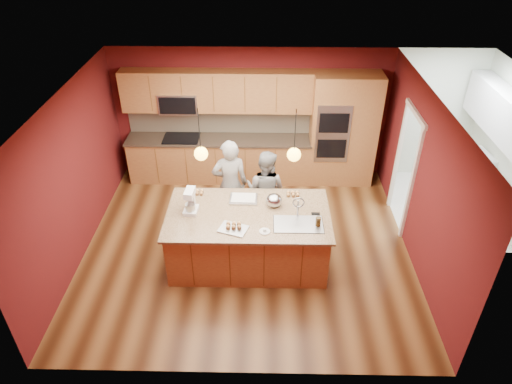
{
  "coord_description": "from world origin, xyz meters",
  "views": [
    {
      "loc": [
        0.28,
        -6.06,
        5.18
      ],
      "look_at": [
        0.16,
        -0.1,
        1.18
      ],
      "focal_mm": 32.0,
      "sensor_mm": 36.0,
      "label": 1
    }
  ],
  "objects_px": {
    "stand_mixer": "(190,202)",
    "person_left": "(230,184)",
    "mixing_bowl": "(274,200)",
    "person_right": "(265,190)",
    "island": "(249,237)"
  },
  "relations": [
    {
      "from": "stand_mixer",
      "to": "mixing_bowl",
      "type": "relative_size",
      "value": 1.52
    },
    {
      "from": "island",
      "to": "stand_mixer",
      "type": "relative_size",
      "value": 6.49
    },
    {
      "from": "island",
      "to": "mixing_bowl",
      "type": "height_order",
      "value": "island"
    },
    {
      "from": "person_left",
      "to": "person_right",
      "type": "distance_m",
      "value": 0.63
    },
    {
      "from": "stand_mixer",
      "to": "person_left",
      "type": "bearing_deg",
      "value": 64.16
    },
    {
      "from": "person_right",
      "to": "mixing_bowl",
      "type": "xyz_separation_m",
      "value": [
        0.14,
        -0.74,
        0.29
      ]
    },
    {
      "from": "stand_mixer",
      "to": "mixing_bowl",
      "type": "xyz_separation_m",
      "value": [
        1.3,
        0.18,
        -0.07
      ]
    },
    {
      "from": "stand_mixer",
      "to": "mixing_bowl",
      "type": "height_order",
      "value": "stand_mixer"
    },
    {
      "from": "island",
      "to": "person_left",
      "type": "height_order",
      "value": "person_left"
    },
    {
      "from": "person_left",
      "to": "mixing_bowl",
      "type": "distance_m",
      "value": 1.08
    },
    {
      "from": "island",
      "to": "mixing_bowl",
      "type": "xyz_separation_m",
      "value": [
        0.39,
        0.23,
        0.56
      ]
    },
    {
      "from": "mixing_bowl",
      "to": "person_right",
      "type": "bearing_deg",
      "value": 100.33
    },
    {
      "from": "person_left",
      "to": "person_right",
      "type": "xyz_separation_m",
      "value": [
        0.62,
        0.0,
        -0.1
      ]
    },
    {
      "from": "person_right",
      "to": "stand_mixer",
      "type": "relative_size",
      "value": 3.82
    },
    {
      "from": "island",
      "to": "person_left",
      "type": "xyz_separation_m",
      "value": [
        -0.36,
        0.97,
        0.37
      ]
    }
  ]
}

